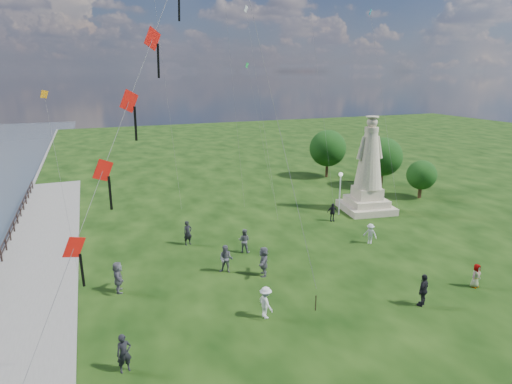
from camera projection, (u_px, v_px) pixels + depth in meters
name	position (u px, v px, depth m)	size (l,w,h in m)	color
waterfront	(3.00, 313.00, 22.98)	(200.00, 200.00, 1.51)	#2F3B47
statue	(368.00, 176.00, 38.85)	(4.86, 4.86, 8.69)	tan
lamppost	(340.00, 184.00, 37.82)	(0.36, 0.36, 3.92)	silver
tree_row	(361.00, 155.00, 48.41)	(7.92, 14.98, 5.76)	#382314
person_0	(124.00, 353.00, 18.20)	(0.64, 0.42, 1.76)	black
person_1	(226.00, 259.00, 27.23)	(0.90, 0.56, 1.86)	#595960
person_2	(266.00, 302.00, 22.23)	(1.12, 0.58, 1.74)	silver
person_3	(423.00, 290.00, 23.36)	(1.10, 0.57, 1.88)	black
person_4	(476.00, 276.00, 25.44)	(0.72, 0.44, 1.47)	#595960
person_5	(118.00, 277.00, 24.83)	(1.75, 0.75, 1.89)	#595960
person_6	(188.00, 233.00, 31.66)	(0.67, 0.44, 1.85)	black
person_7	(244.00, 240.00, 30.38)	(0.85, 0.52, 1.75)	#595960
person_8	(370.00, 234.00, 31.92)	(1.00, 0.52, 1.55)	silver
person_9	(332.00, 212.00, 36.73)	(0.94, 0.48, 1.60)	black
person_11	(264.00, 261.00, 26.86)	(1.78, 0.77, 1.92)	#595960
red_kite_train	(139.00, 79.00, 18.38)	(9.68, 9.35, 19.56)	black
small_kites	(241.00, 37.00, 37.98)	(29.19, 18.38, 30.16)	silver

